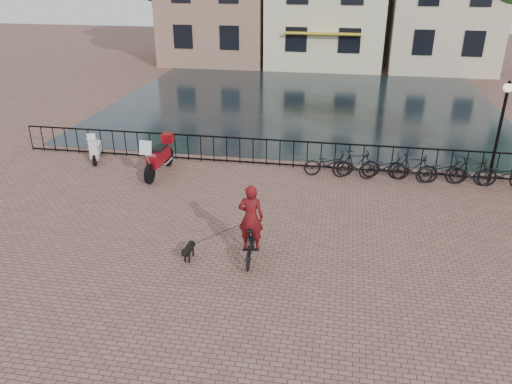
% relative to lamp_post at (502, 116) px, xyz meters
% --- Properties ---
extents(ground, '(100.00, 100.00, 0.00)m').
position_rel_lamp_post_xyz_m(ground, '(-7.20, -7.60, -2.38)').
color(ground, brown).
rests_on(ground, ground).
extents(canal_water, '(20.00, 20.00, 0.00)m').
position_rel_lamp_post_xyz_m(canal_water, '(-7.20, 9.70, -2.38)').
color(canal_water, black).
rests_on(canal_water, ground).
extents(railing, '(20.00, 0.05, 1.02)m').
position_rel_lamp_post_xyz_m(railing, '(-7.20, 0.40, -1.87)').
color(railing, black).
rests_on(railing, ground).
extents(lamp_post, '(0.30, 0.30, 3.45)m').
position_rel_lamp_post_xyz_m(lamp_post, '(0.00, 0.00, 0.00)').
color(lamp_post, black).
rests_on(lamp_post, ground).
extents(cyclist, '(0.78, 1.78, 2.39)m').
position_rel_lamp_post_xyz_m(cyclist, '(-7.07, -6.07, -1.47)').
color(cyclist, black).
rests_on(cyclist, ground).
extents(dog, '(0.25, 0.72, 0.48)m').
position_rel_lamp_post_xyz_m(dog, '(-8.61, -6.34, -2.14)').
color(dog, black).
rests_on(dog, ground).
extents(motorcycle, '(0.63, 2.24, 1.58)m').
position_rel_lamp_post_xyz_m(motorcycle, '(-11.30, -1.09, -1.59)').
color(motorcycle, maroon).
rests_on(motorcycle, ground).
extents(scooter, '(0.82, 1.44, 1.29)m').
position_rel_lamp_post_xyz_m(scooter, '(-14.12, -0.22, -1.74)').
color(scooter, silver).
rests_on(scooter, ground).
extents(parked_bike_0, '(1.78, 0.81, 0.90)m').
position_rel_lamp_post_xyz_m(parked_bike_0, '(-5.40, -0.20, -1.93)').
color(parked_bike_0, black).
rests_on(parked_bike_0, ground).
extents(parked_bike_1, '(1.72, 0.72, 1.00)m').
position_rel_lamp_post_xyz_m(parked_bike_1, '(-4.45, -0.20, -1.88)').
color(parked_bike_1, black).
rests_on(parked_bike_1, ground).
extents(parked_bike_2, '(1.78, 0.82, 0.90)m').
position_rel_lamp_post_xyz_m(parked_bike_2, '(-3.50, -0.20, -1.93)').
color(parked_bike_2, black).
rests_on(parked_bike_2, ground).
extents(parked_bike_3, '(1.71, 0.68, 1.00)m').
position_rel_lamp_post_xyz_m(parked_bike_3, '(-2.55, -0.20, -1.88)').
color(parked_bike_3, black).
rests_on(parked_bike_3, ground).
extents(parked_bike_4, '(1.78, 0.82, 0.90)m').
position_rel_lamp_post_xyz_m(parked_bike_4, '(-1.60, -0.20, -1.93)').
color(parked_bike_4, black).
rests_on(parked_bike_4, ground).
extents(parked_bike_5, '(1.67, 0.49, 1.00)m').
position_rel_lamp_post_xyz_m(parked_bike_5, '(-0.65, -0.20, -1.88)').
color(parked_bike_5, black).
rests_on(parked_bike_5, ground).
extents(parked_bike_6, '(1.75, 0.69, 0.90)m').
position_rel_lamp_post_xyz_m(parked_bike_6, '(0.30, -0.20, -1.93)').
color(parked_bike_6, black).
rests_on(parked_bike_6, ground).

